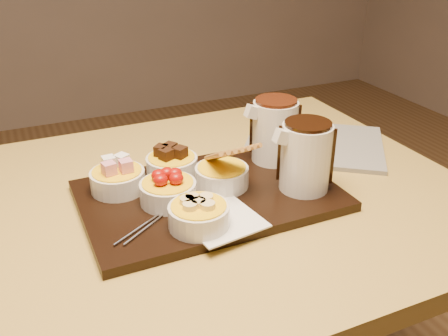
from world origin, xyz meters
name	(u,v)px	position (x,y,z in m)	size (l,w,h in m)	color
dining_table	(158,248)	(0.00, 0.00, 0.65)	(1.20, 0.80, 0.75)	#B79744
serving_board	(209,196)	(0.10, -0.03, 0.76)	(0.46, 0.30, 0.02)	black
napkin	(221,220)	(0.08, -0.13, 0.77)	(0.12, 0.12, 0.00)	white
bowl_marshmallows	(118,181)	(-0.05, 0.05, 0.79)	(0.10, 0.10, 0.04)	silver
bowl_cake	(172,166)	(0.06, 0.06, 0.79)	(0.10, 0.10, 0.04)	silver
bowl_strawberries	(168,192)	(0.02, -0.03, 0.79)	(0.10, 0.10, 0.04)	silver
bowl_biscotti	(222,177)	(0.13, -0.02, 0.79)	(0.10, 0.10, 0.04)	silver
bowl_bananas	(199,216)	(0.04, -0.13, 0.79)	(0.10, 0.10, 0.04)	silver
pitcher_dark_chocolate	(306,158)	(0.26, -0.09, 0.83)	(0.09, 0.09, 0.13)	silver
pitcher_milk_chocolate	(275,131)	(0.27, 0.04, 0.83)	(0.09, 0.09, 0.13)	silver
fondue_skewers	(168,208)	(0.01, -0.06, 0.77)	(0.26, 0.03, 0.01)	silver
newspaper	(314,144)	(0.41, 0.10, 0.76)	(0.30, 0.24, 0.01)	beige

